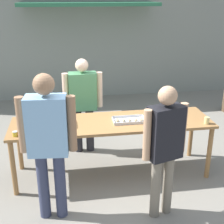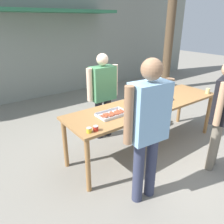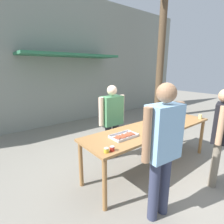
# 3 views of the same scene
# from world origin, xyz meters

# --- Properties ---
(ground_plane) EXTENTS (24.00, 24.00, 0.00)m
(ground_plane) POSITION_xyz_m (0.00, 0.00, 0.00)
(ground_plane) COLOR gray
(building_facade_back) EXTENTS (12.00, 1.11, 4.50)m
(building_facade_back) POSITION_xyz_m (0.00, 3.98, 2.26)
(building_facade_back) COLOR gray
(building_facade_back) RESTS_ON ground
(serving_table) EXTENTS (2.95, 0.82, 0.87)m
(serving_table) POSITION_xyz_m (0.00, 0.00, 0.79)
(serving_table) COLOR olive
(serving_table) RESTS_ON ground
(food_tray_sausages) EXTENTS (0.46, 0.28, 0.04)m
(food_tray_sausages) POSITION_xyz_m (-0.77, -0.03, 0.88)
(food_tray_sausages) COLOR silver
(food_tray_sausages) RESTS_ON serving_table
(food_tray_buns) EXTENTS (0.48, 0.28, 0.05)m
(food_tray_buns) POSITION_xyz_m (0.26, -0.03, 0.89)
(food_tray_buns) COLOR silver
(food_tray_buns) RESTS_ON serving_table
(condiment_jar_mustard) EXTENTS (0.07, 0.07, 0.07)m
(condiment_jar_mustard) POSITION_xyz_m (-1.34, -0.30, 0.90)
(condiment_jar_mustard) COLOR gold
(condiment_jar_mustard) RESTS_ON serving_table
(condiment_jar_ketchup) EXTENTS (0.07, 0.07, 0.07)m
(condiment_jar_ketchup) POSITION_xyz_m (-1.24, -0.30, 0.90)
(condiment_jar_ketchup) COLOR #B22319
(condiment_jar_ketchup) RESTS_ON serving_table
(beer_cup) EXTENTS (0.07, 0.07, 0.10)m
(beer_cup) POSITION_xyz_m (1.34, -0.29, 0.92)
(beer_cup) COLOR #DBC67A
(beer_cup) RESTS_ON serving_table
(person_server_behind_table) EXTENTS (0.66, 0.26, 1.65)m
(person_server_behind_table) POSITION_xyz_m (-0.37, 0.81, 0.97)
(person_server_behind_table) COLOR #232328
(person_server_behind_table) RESTS_ON ground
(person_customer_holding_hotdog) EXTENTS (0.66, 0.29, 1.84)m
(person_customer_holding_hotdog) POSITION_xyz_m (-0.88, -0.87, 1.10)
(person_customer_holding_hotdog) COLOR #333851
(person_customer_holding_hotdog) RESTS_ON ground
(person_customer_with_cup) EXTENTS (0.56, 0.33, 1.69)m
(person_customer_with_cup) POSITION_xyz_m (0.46, -1.04, 1.01)
(person_customer_with_cup) COLOR #756B5B
(person_customer_with_cup) RESTS_ON ground
(utility_pole) EXTENTS (1.10, 0.27, 5.14)m
(utility_pole) POSITION_xyz_m (3.15, 2.27, 2.63)
(utility_pole) COLOR brown
(utility_pole) RESTS_ON ground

